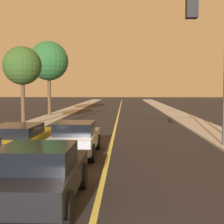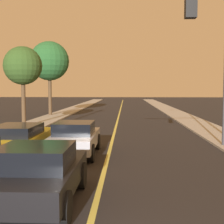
# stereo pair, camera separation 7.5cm
# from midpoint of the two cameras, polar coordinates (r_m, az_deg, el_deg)

# --- Properties ---
(road_surface) EXTENTS (10.24, 80.00, 0.01)m
(road_surface) POSITION_cam_midpoint_polar(r_m,az_deg,el_deg) (39.99, 1.29, 0.22)
(road_surface) COLOR black
(road_surface) RESTS_ON ground
(sidewalk_left) EXTENTS (2.50, 80.00, 0.12)m
(sidewalk_left) POSITION_cam_midpoint_polar(r_m,az_deg,el_deg) (40.60, -7.74, 0.32)
(sidewalk_left) COLOR #9E998E
(sidewalk_left) RESTS_ON ground
(sidewalk_right) EXTENTS (2.50, 80.00, 0.12)m
(sidewalk_right) POSITION_cam_midpoint_polar(r_m,az_deg,el_deg) (40.38, 10.36, 0.27)
(sidewalk_right) COLOR #9E998E
(sidewalk_right) RESTS_ON ground
(car_near_lane_front) EXTENTS (2.05, 3.94, 1.48)m
(car_near_lane_front) POSITION_cam_midpoint_polar(r_m,az_deg,el_deg) (8.00, -13.52, -10.83)
(car_near_lane_front) COLOR black
(car_near_lane_front) RESTS_ON ground
(car_near_lane_second) EXTENTS (1.91, 4.24, 1.43)m
(car_near_lane_second) POSITION_cam_midpoint_polar(r_m,az_deg,el_deg) (13.46, -6.89, -4.68)
(car_near_lane_second) COLOR #A5A8B2
(car_near_lane_second) RESTS_ON ground
(car_outer_lane_second) EXTENTS (2.04, 5.04, 1.37)m
(car_outer_lane_second) POSITION_cam_midpoint_polar(r_m,az_deg,el_deg) (13.40, -16.92, -5.00)
(car_outer_lane_second) COLOR gold
(car_outer_lane_second) RESTS_ON ground
(streetlamp_right) EXTENTS (2.02, 0.36, 7.34)m
(streetlamp_right) POSITION_cam_midpoint_polar(r_m,az_deg,el_deg) (15.91, 18.33, 11.24)
(streetlamp_right) COLOR #333338
(streetlamp_right) RESTS_ON ground
(tree_left_near) EXTENTS (2.76, 2.76, 5.76)m
(tree_left_near) POSITION_cam_midpoint_polar(r_m,az_deg,el_deg) (23.54, -16.18, 8.07)
(tree_left_near) COLOR #4C3823
(tree_left_near) RESTS_ON ground
(tree_left_far) EXTENTS (4.03, 4.03, 7.60)m
(tree_left_far) POSITION_cam_midpoint_polar(r_m,az_deg,el_deg) (33.27, -11.56, 9.09)
(tree_left_far) COLOR #4C3823
(tree_left_far) RESTS_ON ground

